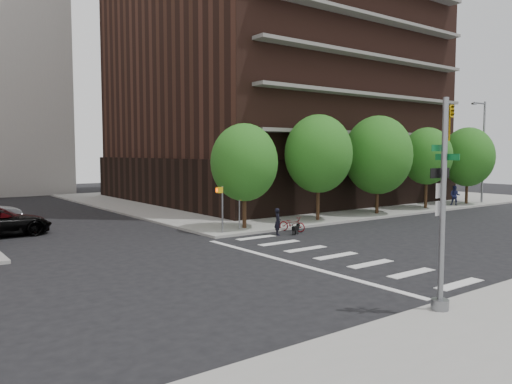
% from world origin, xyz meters
% --- Properties ---
extents(ground, '(120.00, 120.00, 0.00)m').
position_xyz_m(ground, '(0.00, 0.00, 0.00)').
color(ground, black).
rests_on(ground, ground).
extents(sidewalk_ne, '(39.00, 33.00, 0.15)m').
position_xyz_m(sidewalk_ne, '(20.50, 23.50, 0.07)').
color(sidewalk_ne, gray).
rests_on(sidewalk_ne, ground).
extents(crosswalk, '(3.85, 13.00, 0.01)m').
position_xyz_m(crosswalk, '(2.21, -0.00, 0.01)').
color(crosswalk, silver).
rests_on(crosswalk, ground).
extents(tree_a, '(4.00, 4.00, 5.90)m').
position_xyz_m(tree_a, '(4.00, 8.50, 4.04)').
color(tree_a, '#301E11').
rests_on(tree_a, sidewalk_ne).
extents(tree_b, '(4.50, 4.50, 6.65)m').
position_xyz_m(tree_b, '(10.00, 8.50, 4.54)').
color(tree_b, '#301E11').
rests_on(tree_b, sidewalk_ne).
extents(tree_c, '(5.00, 5.00, 6.80)m').
position_xyz_m(tree_c, '(16.00, 8.50, 4.45)').
color(tree_c, '#301E11').
rests_on(tree_c, sidewalk_ne).
extents(tree_d, '(4.00, 4.00, 6.20)m').
position_xyz_m(tree_d, '(22.00, 8.50, 4.34)').
color(tree_d, '#301E11').
rests_on(tree_d, sidewalk_ne).
extents(tree_e, '(4.50, 4.50, 6.35)m').
position_xyz_m(tree_e, '(28.00, 8.50, 4.25)').
color(tree_e, '#301E11').
rests_on(tree_e, sidewalk_ne).
extents(traffic_signal, '(0.90, 0.75, 6.00)m').
position_xyz_m(traffic_signal, '(-0.47, -7.49, 2.70)').
color(traffic_signal, slate).
rests_on(traffic_signal, sidewalk_s).
extents(pedestrian_signal, '(2.18, 0.67, 2.60)m').
position_xyz_m(pedestrian_signal, '(2.32, 7.92, 1.85)').
color(pedestrian_signal, slate).
rests_on(pedestrian_signal, sidewalk_ne).
extents(streetlamp, '(2.14, 0.22, 9.00)m').
position_xyz_m(streetlamp, '(29.82, 8.20, 5.29)').
color(streetlamp, slate).
rests_on(streetlamp, sidewalk_ne).
extents(scooter, '(1.16, 1.76, 0.87)m').
position_xyz_m(scooter, '(6.02, 6.50, 0.44)').
color(scooter, maroon).
rests_on(scooter, ground).
extents(dog_walker, '(0.66, 0.57, 1.53)m').
position_xyz_m(dog_walker, '(4.52, 6.00, 0.76)').
color(dog_walker, black).
rests_on(dog_walker, ground).
extents(dog, '(0.70, 0.41, 0.59)m').
position_xyz_m(dog, '(5.44, 5.50, 0.37)').
color(dog, black).
rests_on(dog, ground).
extents(pedestrian_far, '(0.99, 0.88, 1.69)m').
position_xyz_m(pedestrian_far, '(25.65, 8.17, 1.00)').
color(pedestrian_far, navy).
rests_on(pedestrian_far, sidewalk_ne).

